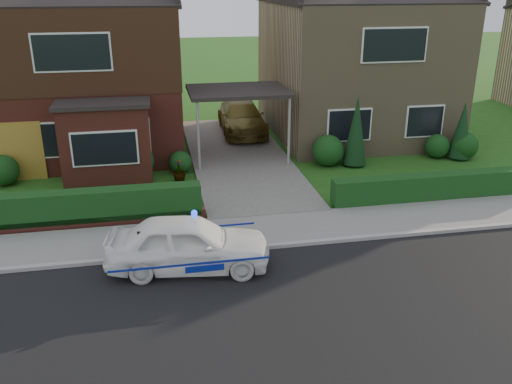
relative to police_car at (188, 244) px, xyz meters
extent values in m
plane|color=#1A5416|center=(2.65, -2.40, -0.68)|extent=(120.00, 120.00, 0.00)
cube|color=black|center=(2.65, -2.40, -0.68)|extent=(60.00, 6.00, 0.02)
cube|color=#9E9993|center=(2.65, 0.65, -0.62)|extent=(60.00, 0.16, 0.12)
cube|color=slate|center=(2.65, 1.70, -0.63)|extent=(60.00, 2.00, 0.10)
cube|color=#666059|center=(2.65, 8.60, -0.62)|extent=(3.80, 12.00, 0.12)
cube|color=brown|center=(-3.15, 11.60, 2.22)|extent=(7.20, 8.00, 5.80)
cube|color=white|center=(-4.73, 7.58, 0.72)|extent=(1.80, 0.08, 1.30)
cube|color=white|center=(-1.56, 7.58, 0.72)|extent=(1.60, 0.08, 1.30)
cube|color=white|center=(-3.15, 7.58, 3.72)|extent=(2.60, 0.08, 1.30)
cube|color=black|center=(-3.15, 11.60, 3.67)|extent=(7.26, 8.06, 2.90)
cube|color=brown|center=(-2.28, 6.90, 0.67)|extent=(3.00, 1.40, 2.70)
cube|color=black|center=(-2.28, 6.90, 2.09)|extent=(3.20, 1.60, 0.14)
cube|color=#927C59|center=(8.45, 11.60, 2.22)|extent=(7.20, 8.00, 5.80)
cube|color=white|center=(6.87, 7.58, 0.72)|extent=(1.80, 0.08, 1.30)
cube|color=white|center=(10.04, 7.58, 0.72)|extent=(1.60, 0.08, 1.30)
cube|color=white|center=(8.45, 7.58, 3.72)|extent=(2.60, 0.08, 1.30)
cube|color=black|center=(2.65, 8.60, 2.02)|extent=(3.80, 3.00, 0.14)
cylinder|color=gray|center=(0.95, 7.20, 0.67)|extent=(0.10, 0.10, 2.70)
cylinder|color=gray|center=(4.35, 7.20, 0.67)|extent=(0.10, 0.10, 2.70)
cube|color=olive|center=(-5.60, 7.56, 0.37)|extent=(2.20, 0.10, 2.10)
cube|color=brown|center=(-3.15, 2.90, -0.50)|extent=(7.70, 0.25, 0.36)
cube|color=#113715|center=(-3.15, 3.05, -0.68)|extent=(7.50, 0.55, 0.90)
cube|color=#113715|center=(8.45, 2.95, -0.68)|extent=(7.50, 0.55, 0.80)
sphere|color=#113715|center=(-5.85, 7.10, -0.14)|extent=(1.08, 1.08, 1.08)
sphere|color=#113715|center=(-1.35, 6.90, -0.02)|extent=(1.32, 1.32, 1.32)
sphere|color=#113715|center=(0.25, 7.20, -0.26)|extent=(0.84, 0.84, 0.84)
sphere|color=#113715|center=(5.85, 7.00, -0.08)|extent=(1.20, 1.20, 1.20)
sphere|color=#113715|center=(10.45, 7.10, -0.20)|extent=(0.96, 0.96, 0.96)
sphere|color=#113715|center=(11.45, 6.80, -0.14)|extent=(1.08, 1.08, 1.08)
cone|color=black|center=(6.85, 6.80, 0.62)|extent=(0.90, 0.90, 2.60)
cone|color=black|center=(11.25, 6.80, 0.42)|extent=(0.90, 0.90, 2.20)
imported|color=white|center=(0.00, 0.00, 0.00)|extent=(2.10, 4.14, 1.35)
sphere|color=#193FF2|center=(0.20, 0.00, 0.75)|extent=(0.17, 0.17, 0.17)
cube|color=navy|center=(0.00, -0.80, -0.05)|extent=(3.65, 0.02, 0.05)
cube|color=navy|center=(0.00, 0.80, -0.05)|extent=(3.65, 0.01, 0.05)
ellipsoid|color=black|center=(-1.11, -0.10, 0.27)|extent=(0.22, 0.17, 0.21)
sphere|color=white|center=(-1.09, -0.16, 0.26)|extent=(0.11, 0.11, 0.11)
sphere|color=black|center=(-1.09, -0.12, 0.41)|extent=(0.13, 0.13, 0.13)
cone|color=black|center=(-1.13, -0.11, 0.48)|extent=(0.04, 0.04, 0.05)
cone|color=black|center=(-1.04, -0.11, 0.48)|extent=(0.04, 0.04, 0.05)
imported|color=brown|center=(3.37, 12.10, 0.13)|extent=(2.06, 4.76, 1.36)
imported|color=gray|center=(0.15, 3.98, -0.32)|extent=(0.49, 0.49, 0.70)
imported|color=gray|center=(0.15, 6.31, -0.27)|extent=(0.56, 0.56, 0.81)
camera|label=1|loc=(-0.64, -11.91, 6.01)|focal=38.00mm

